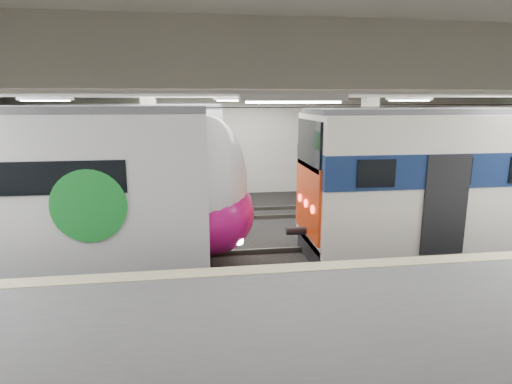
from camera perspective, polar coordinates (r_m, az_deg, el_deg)
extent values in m
cube|color=black|center=(13.38, -1.31, -9.58)|extent=(36.00, 24.00, 0.10)
cube|color=silver|center=(12.43, -1.44, 15.13)|extent=(36.00, 24.00, 0.20)
cube|color=beige|center=(22.49, -4.43, 6.67)|extent=(30.00, 0.10, 5.50)
cube|color=#58585B|center=(7.44, 5.26, -23.84)|extent=(30.00, 7.00, 1.10)
cube|color=#C6BC8C|center=(9.96, 0.94, -10.27)|extent=(30.00, 0.50, 0.02)
cube|color=beige|center=(15.56, -13.78, 3.87)|extent=(0.50, 0.50, 5.50)
cube|color=beige|center=(16.78, 14.61, 4.41)|extent=(0.50, 0.50, 5.50)
cube|color=beige|center=(12.42, -1.43, 13.75)|extent=(30.00, 18.00, 0.50)
cube|color=#59544C|center=(13.33, -1.31, -9.06)|extent=(30.00, 1.52, 0.16)
cube|color=#59544C|center=(18.54, -3.36, -2.92)|extent=(30.00, 1.52, 0.16)
cylinder|color=black|center=(12.42, -1.42, 11.21)|extent=(30.00, 0.03, 0.03)
cylinder|color=black|center=(17.89, -3.54, 11.51)|extent=(30.00, 0.03, 0.03)
cube|color=white|center=(10.44, -0.10, 12.22)|extent=(26.00, 8.40, 0.12)
ellipsoid|color=silver|center=(12.57, -6.59, 1.17)|extent=(2.39, 2.95, 3.97)
ellipsoid|color=#B40F69|center=(12.77, -5.95, -2.74)|extent=(2.54, 3.02, 2.43)
cylinder|color=#18882D|center=(11.42, -21.41, -1.78)|extent=(1.87, 0.06, 1.87)
cube|color=red|center=(13.13, 6.92, -0.99)|extent=(0.08, 2.62, 2.20)
cube|color=black|center=(12.85, 7.11, 6.31)|extent=(0.08, 2.46, 1.44)
cube|color=black|center=(16.79, 30.84, -5.35)|extent=(14.04, 2.15, 0.70)
cube|color=silver|center=(19.10, -27.75, 3.62)|extent=(14.98, 3.39, 4.04)
cube|color=#18882D|center=(19.04, -27.90, 5.20)|extent=(15.02, 3.45, 0.85)
cube|color=#4C4C51|center=(18.95, -28.39, 9.98)|extent=(14.96, 2.86, 0.16)
cube|color=black|center=(19.50, -27.10, -2.84)|extent=(14.97, 3.07, 0.60)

